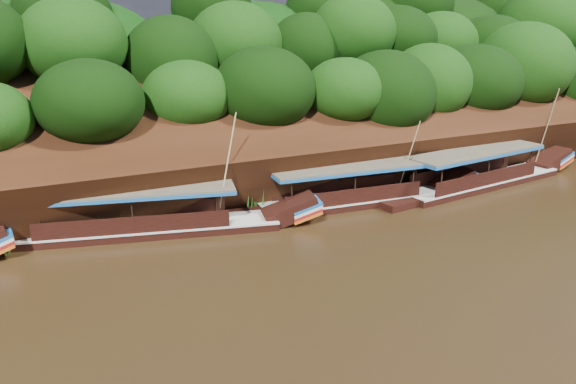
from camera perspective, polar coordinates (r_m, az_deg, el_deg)
name	(u,v)px	position (r m, az deg, el deg)	size (l,w,h in m)	color
ground	(420,252)	(30.07, 13.26, -5.95)	(160.00, 160.00, 0.00)	black
riverbank	(250,136)	(48.30, -3.91, 5.68)	(120.00, 30.06, 19.40)	black
boat_0	(490,176)	(43.17, 19.86, 1.52)	(17.11, 4.24, 7.26)	black
boat_1	(369,194)	(36.96, 8.19, -0.22)	(15.51, 3.69, 5.96)	black
boat_2	(167,222)	(32.36, -12.21, -3.03)	(16.90, 6.18, 7.07)	black
reeds	(290,193)	(35.88, 0.16, -0.09)	(49.56, 2.33, 1.99)	#256619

